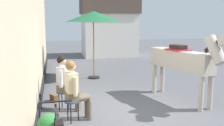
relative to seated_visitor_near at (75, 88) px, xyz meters
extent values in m
plane|color=#56565B|center=(1.58, 3.30, -0.78)|extent=(40.00, 40.00, 0.00)
cube|color=#CCB793|center=(-0.97, 1.80, 0.92)|extent=(0.30, 14.00, 3.40)
cube|color=black|center=(-0.95, 1.80, -0.60)|extent=(0.34, 14.00, 0.36)
cube|color=silver|center=(2.98, 10.74, 0.52)|extent=(3.20, 2.40, 2.60)
cube|color=brown|center=(2.98, 10.74, 2.27)|extent=(3.40, 2.60, 0.90)
cylinder|color=#194C99|center=(-0.06, -0.02, -0.31)|extent=(0.34, 0.34, 0.03)
cylinder|color=black|center=(0.07, 0.02, -0.55)|extent=(0.02, 0.02, 0.45)
cylinder|color=black|center=(-0.16, 0.09, -0.55)|extent=(0.02, 0.02, 0.45)
cylinder|color=black|center=(-0.10, -0.15, -0.55)|extent=(0.02, 0.02, 0.45)
cube|color=brown|center=(-0.06, -0.02, -0.20)|extent=(0.31, 0.37, 0.20)
cube|color=beige|center=(-0.06, -0.02, 0.12)|extent=(0.29, 0.38, 0.44)
sphere|color=tan|center=(-0.06, -0.02, 0.47)|extent=(0.20, 0.20, 0.20)
sphere|color=olive|center=(-0.08, -0.02, 0.50)|extent=(0.22, 0.22, 0.22)
cylinder|color=brown|center=(0.10, 0.11, -0.25)|extent=(0.40, 0.22, 0.13)
cylinder|color=brown|center=(0.29, 0.15, -0.55)|extent=(0.11, 0.11, 0.46)
cylinder|color=brown|center=(0.14, -0.05, -0.25)|extent=(0.40, 0.22, 0.13)
cylinder|color=brown|center=(0.33, 0.00, -0.55)|extent=(0.11, 0.11, 0.46)
cylinder|color=beige|center=(-0.09, 0.18, 0.07)|extent=(0.09, 0.09, 0.42)
cylinder|color=beige|center=(0.00, -0.20, 0.07)|extent=(0.09, 0.09, 0.42)
cylinder|color=#194C99|center=(-0.23, 0.84, -0.31)|extent=(0.34, 0.34, 0.03)
cylinder|color=black|center=(-0.10, 0.79, -0.55)|extent=(0.02, 0.02, 0.45)
cylinder|color=black|center=(-0.26, 0.97, -0.55)|extent=(0.02, 0.02, 0.45)
cylinder|color=black|center=(-0.34, 0.74, -0.55)|extent=(0.02, 0.02, 0.45)
cube|color=brown|center=(-0.23, 0.84, -0.20)|extent=(0.33, 0.38, 0.20)
cube|color=silver|center=(-0.23, 0.84, 0.12)|extent=(0.32, 0.39, 0.44)
sphere|color=tan|center=(-0.23, 0.84, 0.47)|extent=(0.20, 0.20, 0.20)
sphere|color=black|center=(-0.25, 0.84, 0.50)|extent=(0.22, 0.22, 0.22)
cylinder|color=brown|center=(-0.03, 0.85, -0.25)|extent=(0.40, 0.24, 0.13)
cylinder|color=brown|center=(0.16, 0.79, -0.55)|extent=(0.11, 0.11, 0.46)
cylinder|color=brown|center=(-0.08, 0.70, -0.25)|extent=(0.40, 0.24, 0.13)
cylinder|color=brown|center=(0.11, 0.64, -0.55)|extent=(0.11, 0.11, 0.46)
cylinder|color=silver|center=(-0.15, 1.02, 0.07)|extent=(0.09, 0.09, 0.42)
cylinder|color=silver|center=(-0.27, 0.64, 0.07)|extent=(0.09, 0.09, 0.42)
cube|color=#B2A899|center=(3.00, 0.99, 0.38)|extent=(1.01, 2.24, 0.52)
cylinder|color=#B2A899|center=(3.41, 0.08, -0.33)|extent=(0.13, 0.13, 0.90)
cylinder|color=#B2A899|center=(3.11, 0.00, -0.33)|extent=(0.13, 0.13, 0.90)
cylinder|color=#B2A899|center=(2.90, 1.96, -0.33)|extent=(0.13, 0.13, 0.90)
cylinder|color=#B2A899|center=(2.60, 1.87, -0.33)|extent=(0.13, 0.13, 0.90)
cylinder|color=#B2A899|center=(3.32, -0.17, 0.77)|extent=(0.44, 0.68, 0.73)
cube|color=black|center=(3.32, -0.15, 0.91)|extent=(0.21, 0.62, 0.48)
cylinder|color=black|center=(2.70, 2.09, 0.11)|extent=(0.12, 0.12, 0.65)
cube|color=red|center=(2.98, 1.09, 0.66)|extent=(0.64, 0.71, 0.03)
cube|color=black|center=(2.98, 1.09, 0.73)|extent=(0.39, 0.50, 0.12)
sphere|color=#2D7A38|center=(-0.55, -1.21, -0.34)|extent=(0.40, 0.40, 0.40)
cylinder|color=black|center=(-0.40, -2.11, 0.15)|extent=(0.07, 0.80, 0.09)
cylinder|color=black|center=(-0.42, -1.69, -0.12)|extent=(0.04, 0.09, 0.60)
cylinder|color=black|center=(-0.42, -1.72, 0.23)|extent=(0.50, 0.05, 0.03)
cube|color=black|center=(-0.38, -2.51, 0.17)|extent=(0.11, 0.20, 0.06)
cylinder|color=black|center=(1.08, 4.36, -0.75)|extent=(0.44, 0.44, 0.06)
cylinder|color=olive|center=(1.08, 4.36, 0.32)|extent=(0.04, 0.04, 2.20)
cone|color=#1E6638|center=(1.08, 4.36, 1.60)|extent=(2.10, 2.10, 0.40)
cube|color=brown|center=(-0.47, 1.60, -0.68)|extent=(0.23, 0.30, 0.20)
camera|label=1|loc=(-0.42, -5.86, 1.50)|focal=43.32mm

